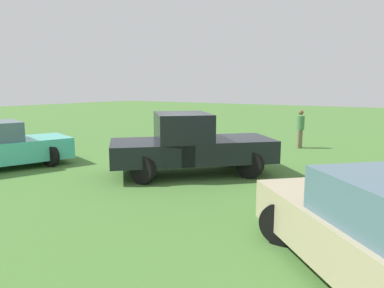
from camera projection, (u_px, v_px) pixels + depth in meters
name	position (u px, v px, depth m)	size (l,w,h in m)	color
ground_plane	(183.00, 166.00, 11.65)	(80.00, 80.00, 0.00)	#477533
pickup_truck	(188.00, 143.00, 10.45)	(4.72, 4.66, 1.81)	black
person_bystander	(300.00, 127.00, 14.99)	(0.35, 0.35, 1.61)	#7A6B51
traffic_cone	(221.00, 144.00, 14.33)	(0.32, 0.32, 0.55)	orange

